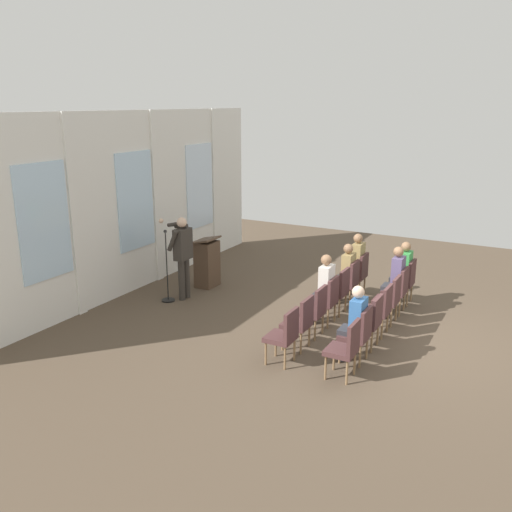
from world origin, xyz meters
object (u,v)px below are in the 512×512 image
object	(u,v)px
chair_r1_c2	(370,319)
chair_r1_c5	(398,287)
audience_r0_c6	(356,261)
chair_r0_c4	(339,288)
chair_r1_c3	(381,307)
audience_r0_c5	(346,271)
chair_r0_c1	(301,320)
chair_r0_c5	(349,280)
chair_r1_c6	(406,279)
mic_stand	(168,286)
chair_r1_c1	(359,332)
audience_r0_c3	(324,286)
chair_r0_c6	(359,272)
speaker	(182,252)
chair_r0_c2	(315,308)
lectern	(207,263)
chair_r0_c3	(327,298)
chair_r1_c0	(346,346)
audience_r1_c1	(355,320)
chair_r0_c0	(285,333)
audience_r1_c5	(395,276)
audience_r1_c6	(403,269)
chair_r1_c4	(390,297)

from	to	relation	value
chair_r1_c2	chair_r1_c5	size ratio (longest dim) A/B	1.00
audience_r0_c6	chair_r0_c4	bearing A→B (deg)	-176.39
chair_r1_c3	chair_r1_c2	bearing A→B (deg)	180.00
chair_r1_c3	audience_r0_c5	bearing A→B (deg)	41.78
chair_r0_c1	chair_r0_c5	xyz separation A→B (m)	(2.48, 0.00, 0.00)
chair_r0_c1	chair_r1_c3	world-z (taller)	same
chair_r1_c6	mic_stand	bearing A→B (deg)	116.82
audience_r0_c6	chair_r1_c2	world-z (taller)	audience_r0_c6
chair_r1_c6	chair_r1_c2	bearing A→B (deg)	180.00
chair_r1_c1	audience_r0_c3	bearing A→B (deg)	41.67
audience_r0_c6	chair_r1_c1	distance (m)	3.29
chair_r0_c6	chair_r1_c5	world-z (taller)	same
speaker	audience_r0_c5	world-z (taller)	speaker
chair_r0_c2	chair_r1_c1	world-z (taller)	same
lectern	chair_r0_c3	xyz separation A→B (m)	(-0.83, -3.25, -0.02)
chair_r1_c0	audience_r1_c1	distance (m)	0.65
chair_r0_c0	chair_r1_c0	size ratio (longest dim) A/B	1.00
audience_r1_c1	chair_r1_c3	size ratio (longest dim) A/B	1.38
mic_stand	chair_r0_c0	xyz separation A→B (m)	(-1.46, -3.44, 0.20)
speaker	lectern	world-z (taller)	speaker
chair_r0_c4	audience_r1_c5	xyz separation A→B (m)	(0.62, -0.94, 0.22)
chair_r0_c3	audience_r0_c5	bearing A→B (deg)	3.81
lectern	chair_r0_c6	xyz separation A→B (m)	(1.03, -3.25, -0.02)
chair_r0_c2	speaker	bearing A→B (deg)	81.01
audience_r1_c5	chair_r1_c6	bearing A→B (deg)	-7.27
audience_r0_c6	audience_r1_c1	distance (m)	3.26
chair_r1_c6	audience_r1_c6	bearing A→B (deg)	90.00
chair_r0_c4	audience_r1_c5	bearing A→B (deg)	-56.76
chair_r0_c0	audience_r1_c6	distance (m)	3.84
speaker	audience_r1_c6	distance (m)	4.63
audience_r1_c5	chair_r1_c3	bearing A→B (deg)	-176.35
audience_r0_c3	chair_r1_c4	world-z (taller)	audience_r0_c3
mic_stand	lectern	bearing A→B (deg)	-8.80
speaker	chair_r0_c6	size ratio (longest dim) A/B	1.90
chair_r0_c0	audience_r1_c1	bearing A→B (deg)	-56.66
lectern	chair_r1_c5	distance (m)	4.29
chair_r1_c3	chair_r1_c4	bearing A→B (deg)	0.00
chair_r1_c1	chair_r1_c6	world-z (taller)	same
chair_r0_c3	audience_r0_c6	distance (m)	1.87
audience_r0_c3	chair_r1_c3	size ratio (longest dim) A/B	1.46
chair_r0_c2	chair_r1_c6	distance (m)	2.68
audience_r0_c3	audience_r1_c5	distance (m)	1.61
chair_r1_c2	audience_r1_c6	size ratio (longest dim) A/B	0.71
chair_r1_c0	audience_r1_c1	xyz separation A→B (m)	(0.62, 0.08, 0.19)
audience_r1_c5	audience_r0_c6	bearing A→B (deg)	58.82
audience_r0_c5	chair_r0_c4	bearing A→B (deg)	-172.41
audience_r1_c1	chair_r1_c2	size ratio (longest dim) A/B	1.38
speaker	chair_r1_c4	distance (m)	4.35
chair_r1_c5	audience_r0_c3	bearing A→B (deg)	138.33
chair_r0_c2	chair_r0_c4	distance (m)	1.24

